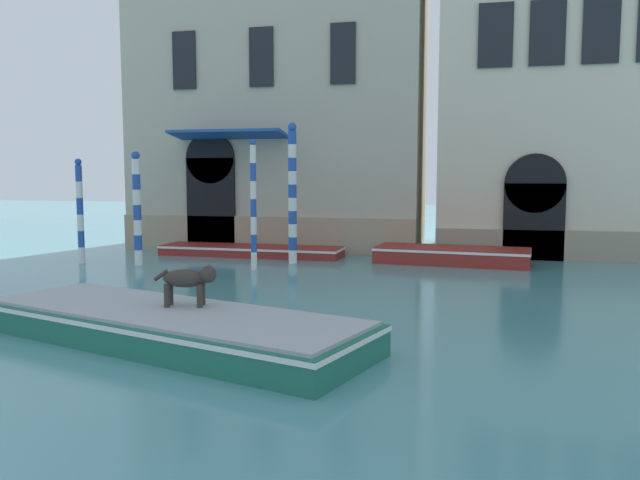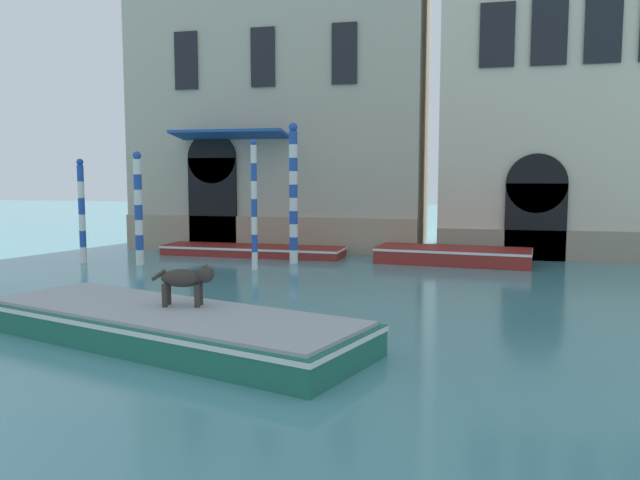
% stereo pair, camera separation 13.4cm
% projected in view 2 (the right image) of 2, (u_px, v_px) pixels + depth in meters
% --- Properties ---
extents(palazzo_left, '(11.55, 7.40, 16.80)m').
position_uv_depth(palazzo_left, '(286.00, 44.00, 25.90)').
color(palazzo_left, '#B2A893').
rests_on(palazzo_left, ground_plane).
extents(boat_foreground, '(7.84, 4.58, 0.58)m').
position_uv_depth(boat_foreground, '(168.00, 324.00, 11.04)').
color(boat_foreground, '#1E6651').
rests_on(boat_foreground, ground_plane).
extents(dog_on_deck, '(1.14, 0.47, 0.77)m').
position_uv_depth(dog_on_deck, '(187.00, 279.00, 11.25)').
color(dog_on_deck, '#332D28').
rests_on(dog_on_deck, boat_foreground).
extents(boat_moored_near_palazzo, '(6.77, 1.76, 0.37)m').
position_uv_depth(boat_moored_near_palazzo, '(252.00, 250.00, 22.81)').
color(boat_moored_near_palazzo, maroon).
rests_on(boat_moored_near_palazzo, ground_plane).
extents(boat_moored_far, '(5.21, 2.45, 0.53)m').
position_uv_depth(boat_moored_far, '(453.00, 255.00, 20.81)').
color(boat_moored_far, maroon).
rests_on(boat_moored_far, ground_plane).
extents(mooring_pole_0, '(0.19, 0.19, 4.04)m').
position_uv_depth(mooring_pole_0, '(254.00, 204.00, 19.29)').
color(mooring_pole_0, white).
rests_on(mooring_pole_0, ground_plane).
extents(mooring_pole_1, '(0.22, 0.22, 3.49)m').
position_uv_depth(mooring_pole_1, '(82.00, 211.00, 20.73)').
color(mooring_pole_1, white).
rests_on(mooring_pole_1, ground_plane).
extents(mooring_pole_2, '(0.27, 0.27, 3.71)m').
position_uv_depth(mooring_pole_2, '(138.00, 208.00, 20.35)').
color(mooring_pole_2, white).
rests_on(mooring_pole_2, ground_plane).
extents(mooring_pole_3, '(0.29, 0.29, 4.66)m').
position_uv_depth(mooring_pole_3, '(293.00, 193.00, 20.70)').
color(mooring_pole_3, white).
rests_on(mooring_pole_3, ground_plane).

